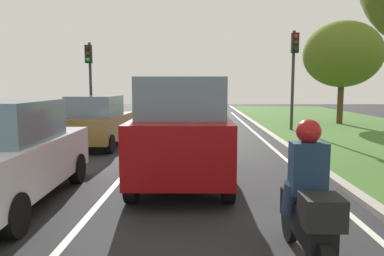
{
  "coord_description": "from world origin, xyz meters",
  "views": [
    {
      "loc": [
        1.13,
        0.79,
        2.11
      ],
      "look_at": [
        0.94,
        8.72,
        1.2
      ],
      "focal_mm": 34.22,
      "sensor_mm": 36.0,
      "label": 1
    }
  ],
  "objects_px": {
    "car_hatchback_far": "(97,122)",
    "car_suv_ahead": "(183,129)",
    "car_sedan_left_lane": "(4,154)",
    "rider_person": "(307,167)",
    "tree_roadside_far": "(342,54)",
    "motorcycle": "(307,221)",
    "traffic_light_overhead_left": "(89,69)",
    "traffic_light_near_right": "(294,62)"
  },
  "relations": [
    {
      "from": "car_hatchback_far",
      "to": "motorcycle",
      "type": "relative_size",
      "value": 1.98
    },
    {
      "from": "car_sedan_left_lane",
      "to": "traffic_light_overhead_left",
      "type": "relative_size",
      "value": 1.01
    },
    {
      "from": "car_suv_ahead",
      "to": "car_hatchback_far",
      "type": "relative_size",
      "value": 1.2
    },
    {
      "from": "car_hatchback_far",
      "to": "rider_person",
      "type": "height_order",
      "value": "car_hatchback_far"
    },
    {
      "from": "car_suv_ahead",
      "to": "tree_roadside_far",
      "type": "relative_size",
      "value": 0.81
    },
    {
      "from": "motorcycle",
      "to": "tree_roadside_far",
      "type": "xyz_separation_m",
      "value": [
        6.41,
        16.1,
        3.23
      ]
    },
    {
      "from": "car_suv_ahead",
      "to": "traffic_light_near_right",
      "type": "height_order",
      "value": "traffic_light_near_right"
    },
    {
      "from": "rider_person",
      "to": "car_sedan_left_lane",
      "type": "bearing_deg",
      "value": 155.4
    },
    {
      "from": "car_hatchback_far",
      "to": "tree_roadside_far",
      "type": "relative_size",
      "value": 0.67
    },
    {
      "from": "car_suv_ahead",
      "to": "traffic_light_overhead_left",
      "type": "xyz_separation_m",
      "value": [
        -5.25,
        10.62,
        1.8
      ]
    },
    {
      "from": "car_hatchback_far",
      "to": "tree_roadside_far",
      "type": "distance_m",
      "value": 13.9
    },
    {
      "from": "car_hatchback_far",
      "to": "traffic_light_overhead_left",
      "type": "xyz_separation_m",
      "value": [
        -2.06,
        6.08,
        2.08
      ]
    },
    {
      "from": "car_hatchback_far",
      "to": "tree_roadside_far",
      "type": "height_order",
      "value": "tree_roadside_far"
    },
    {
      "from": "car_suv_ahead",
      "to": "car_hatchback_far",
      "type": "distance_m",
      "value": 5.55
    },
    {
      "from": "rider_person",
      "to": "tree_roadside_far",
      "type": "height_order",
      "value": "tree_roadside_far"
    },
    {
      "from": "traffic_light_overhead_left",
      "to": "motorcycle",
      "type": "bearing_deg",
      "value": -64.66
    },
    {
      "from": "car_hatchback_far",
      "to": "car_suv_ahead",
      "type": "bearing_deg",
      "value": -52.94
    },
    {
      "from": "car_suv_ahead",
      "to": "traffic_light_overhead_left",
      "type": "distance_m",
      "value": 11.98
    },
    {
      "from": "car_hatchback_far",
      "to": "traffic_light_near_right",
      "type": "relative_size",
      "value": 0.81
    },
    {
      "from": "car_suv_ahead",
      "to": "car_sedan_left_lane",
      "type": "height_order",
      "value": "car_suv_ahead"
    },
    {
      "from": "car_sedan_left_lane",
      "to": "tree_roadside_far",
      "type": "relative_size",
      "value": 0.78
    },
    {
      "from": "car_hatchback_far",
      "to": "motorcycle",
      "type": "xyz_separation_m",
      "value": [
        4.8,
        -8.42,
        -0.31
      ]
    },
    {
      "from": "motorcycle",
      "to": "tree_roadside_far",
      "type": "relative_size",
      "value": 0.34
    },
    {
      "from": "car_sedan_left_lane",
      "to": "car_hatchback_far",
      "type": "bearing_deg",
      "value": 88.94
    },
    {
      "from": "car_suv_ahead",
      "to": "tree_roadside_far",
      "type": "xyz_separation_m",
      "value": [
        8.03,
        12.22,
        2.64
      ]
    },
    {
      "from": "traffic_light_overhead_left",
      "to": "car_sedan_left_lane",
      "type": "bearing_deg",
      "value": -79.96
    },
    {
      "from": "car_suv_ahead",
      "to": "motorcycle",
      "type": "relative_size",
      "value": 2.38
    },
    {
      "from": "car_suv_ahead",
      "to": "traffic_light_near_right",
      "type": "bearing_deg",
      "value": 62.28
    },
    {
      "from": "traffic_light_near_right",
      "to": "motorcycle",
      "type": "bearing_deg",
      "value": -103.2
    },
    {
      "from": "tree_roadside_far",
      "to": "car_hatchback_far",
      "type": "bearing_deg",
      "value": -145.57
    },
    {
      "from": "motorcycle",
      "to": "rider_person",
      "type": "distance_m",
      "value": 0.62
    },
    {
      "from": "car_suv_ahead",
      "to": "car_sedan_left_lane",
      "type": "relative_size",
      "value": 1.04
    },
    {
      "from": "car_sedan_left_lane",
      "to": "car_hatchback_far",
      "type": "relative_size",
      "value": 1.16
    },
    {
      "from": "car_sedan_left_lane",
      "to": "car_hatchback_far",
      "type": "height_order",
      "value": "car_sedan_left_lane"
    },
    {
      "from": "car_hatchback_far",
      "to": "traffic_light_overhead_left",
      "type": "distance_m",
      "value": 6.75
    },
    {
      "from": "car_suv_ahead",
      "to": "rider_person",
      "type": "relative_size",
      "value": 3.88
    },
    {
      "from": "rider_person",
      "to": "tree_roadside_far",
      "type": "xyz_separation_m",
      "value": [
        6.41,
        16.05,
        2.61
      ]
    },
    {
      "from": "car_suv_ahead",
      "to": "car_hatchback_far",
      "type": "height_order",
      "value": "car_suv_ahead"
    },
    {
      "from": "car_hatchback_far",
      "to": "traffic_light_near_right",
      "type": "xyz_separation_m",
      "value": [
        7.87,
        4.66,
        2.32
      ]
    },
    {
      "from": "rider_person",
      "to": "tree_roadside_far",
      "type": "relative_size",
      "value": 0.21
    },
    {
      "from": "rider_person",
      "to": "car_suv_ahead",
      "type": "bearing_deg",
      "value": 112.66
    },
    {
      "from": "rider_person",
      "to": "traffic_light_near_right",
      "type": "distance_m",
      "value": 13.54
    }
  ]
}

